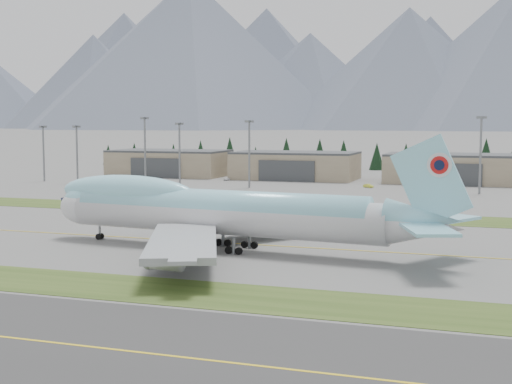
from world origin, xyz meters
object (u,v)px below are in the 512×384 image
(hangar_left, at_px, (169,163))
(hangar_right, at_px, (452,168))
(boeing_747_freighter, at_px, (219,211))
(service_vehicle_a, at_px, (227,180))
(service_vehicle_b, at_px, (368,188))
(service_vehicle_c, at_px, (477,186))
(hangar_center, at_px, (296,165))

(hangar_left, height_order, hangar_right, same)
(boeing_747_freighter, bearing_deg, hangar_right, 84.75)
(hangar_right, bearing_deg, service_vehicle_a, -169.22)
(service_vehicle_b, bearing_deg, service_vehicle_c, -29.80)
(hangar_left, relative_size, hangar_right, 1.00)
(service_vehicle_a, bearing_deg, hangar_center, 43.02)
(service_vehicle_a, relative_size, service_vehicle_c, 0.89)
(hangar_right, xyz_separation_m, service_vehicle_a, (-83.13, -15.83, -5.39))
(hangar_center, bearing_deg, service_vehicle_b, -40.33)
(boeing_747_freighter, distance_m, service_vehicle_c, 152.13)
(hangar_left, distance_m, service_vehicle_a, 35.99)
(hangar_left, bearing_deg, hangar_right, 0.00)
(boeing_747_freighter, xyz_separation_m, service_vehicle_a, (-51.80, 140.52, -6.84))
(service_vehicle_b, bearing_deg, boeing_747_freighter, -150.17)
(boeing_747_freighter, relative_size, hangar_center, 1.64)
(service_vehicle_b, xyz_separation_m, service_vehicle_c, (35.40, 18.85, 0.00))
(boeing_747_freighter, bearing_deg, service_vehicle_a, 116.31)
(hangar_right, bearing_deg, service_vehicle_c, -46.90)
(service_vehicle_a, xyz_separation_m, service_vehicle_b, (57.00, -12.91, 0.00))
(service_vehicle_a, height_order, service_vehicle_b, service_vehicle_b)
(hangar_left, distance_m, service_vehicle_c, 124.77)
(hangar_center, height_order, hangar_right, same)
(service_vehicle_a, bearing_deg, service_vehicle_b, -4.13)
(hangar_right, xyz_separation_m, service_vehicle_b, (-26.13, -28.75, -5.39))
(hangar_center, relative_size, service_vehicle_b, 12.41)
(hangar_center, bearing_deg, service_vehicle_a, -145.61)
(boeing_747_freighter, relative_size, service_vehicle_b, 20.41)
(boeing_747_freighter, xyz_separation_m, hangar_right, (31.33, 156.35, -1.45))
(hangar_right, bearing_deg, hangar_center, 180.00)
(boeing_747_freighter, height_order, service_vehicle_c, boeing_747_freighter)
(hangar_center, height_order, service_vehicle_b, hangar_center)
(hangar_right, height_order, service_vehicle_b, hangar_right)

